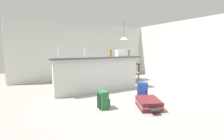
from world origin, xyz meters
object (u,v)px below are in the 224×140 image
object	(u,v)px
bottle_clear	(85,53)
bottle_amber	(111,53)
backpack_blue	(143,90)
grocery_bag	(120,53)
dining_chair_near_partition	(132,70)
dining_chair_far_side	(120,67)
dining_table	(125,66)
backpack_green	(103,100)
bottle_white	(58,53)
pendant_lamp	(124,38)
bottle_green	(129,53)
suitcase_flat_maroon	(148,103)

from	to	relation	value
bottle_clear	bottle_amber	distance (m)	0.87
bottle_clear	backpack_blue	bearing A→B (deg)	-38.27
grocery_bag	dining_chair_near_partition	distance (m)	1.40
dining_chair_near_partition	backpack_blue	xyz separation A→B (m)	(-0.87, -1.75, -0.31)
dining_chair_far_side	backpack_blue	size ratio (longest dim) A/B	2.21
bottle_amber	dining_table	distance (m)	1.95
grocery_bag	backpack_green	distance (m)	2.14
grocery_bag	backpack_green	world-z (taller)	grocery_bag
grocery_bag	dining_chair_far_side	distance (m)	2.23
dining_chair_near_partition	backpack_green	distance (m)	3.07
bottle_white	dining_table	size ratio (longest dim) A/B	0.26
dining_chair_far_side	dining_chair_near_partition	bearing A→B (deg)	-95.77
backpack_green	bottle_amber	bearing A→B (deg)	55.33
bottle_white	bottle_clear	xyz separation A→B (m)	(0.76, -0.04, -0.00)
dining_table	backpack_blue	size ratio (longest dim) A/B	2.62
pendant_lamp	dining_table	bearing A→B (deg)	-90.62
bottle_white	dining_chair_far_side	distance (m)	3.64
dining_table	grocery_bag	bearing A→B (deg)	-129.77
bottle_white	dining_chair_far_side	size ratio (longest dim) A/B	0.31
bottle_amber	pendant_lamp	world-z (taller)	pendant_lamp
dining_table	dining_chair_far_side	distance (m)	0.59
bottle_green	bottle_white	bearing A→B (deg)	-177.74
bottle_clear	backpack_blue	size ratio (longest dim) A/B	0.67
bottle_clear	dining_chair_far_side	bearing A→B (deg)	37.81
bottle_clear	grocery_bag	xyz separation A→B (m)	(1.23, 0.02, -0.03)
bottle_green	backpack_blue	bearing A→B (deg)	-105.80
bottle_white	dining_chair_near_partition	size ratio (longest dim) A/B	0.31
backpack_green	dining_table	bearing A→B (deg)	48.24
backpack_blue	backpack_green	world-z (taller)	same
dining_chair_far_side	backpack_green	size ratio (longest dim) A/B	2.21
grocery_bag	dining_chair_far_side	bearing A→B (deg)	58.39
bottle_clear	pendant_lamp	xyz separation A→B (m)	(2.25, 1.33, 0.54)
bottle_white	backpack_green	distance (m)	1.89
grocery_bag	dining_chair_near_partition	bearing A→B (deg)	34.11
bottle_amber	pendant_lamp	xyz separation A→B (m)	(1.38, 1.34, 0.57)
pendant_lamp	backpack_green	size ratio (longest dim) A/B	1.90
bottle_amber	dining_chair_far_side	world-z (taller)	bottle_amber
bottle_clear	pendant_lamp	size ratio (longest dim) A/B	0.35
bottle_green	grocery_bag	bearing A→B (deg)	-165.20
bottle_amber	bottle_clear	bearing A→B (deg)	179.92
dining_chair_near_partition	dining_chair_far_side	size ratio (longest dim) A/B	1.00
bottle_amber	suitcase_flat_maroon	world-z (taller)	bottle_amber
bottle_green	dining_chair_near_partition	bearing A→B (deg)	45.79
grocery_bag	dining_chair_near_partition	size ratio (longest dim) A/B	0.28
bottle_white	grocery_bag	size ratio (longest dim) A/B	1.11
dining_table	dining_chair_near_partition	distance (m)	0.57
backpack_green	pendant_lamp	bearing A→B (deg)	49.24
backpack_green	bottle_clear	bearing A→B (deg)	87.38
bottle_amber	dining_table	world-z (taller)	bottle_amber
grocery_bag	pendant_lamp	bearing A→B (deg)	52.26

